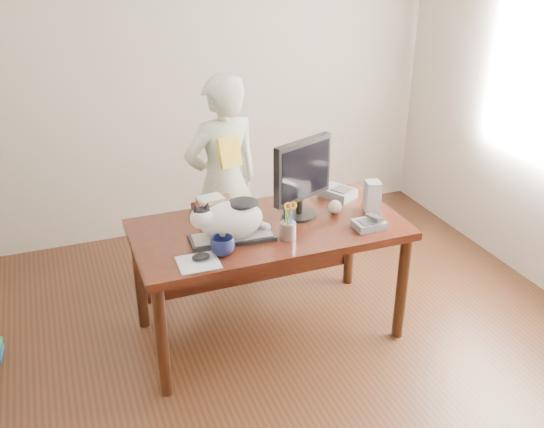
{
  "coord_description": "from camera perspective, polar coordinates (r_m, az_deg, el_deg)",
  "views": [
    {
      "loc": [
        -1.13,
        -2.39,
        2.36
      ],
      "look_at": [
        0.0,
        0.55,
        0.85
      ],
      "focal_mm": 40.0,
      "sensor_mm": 36.0,
      "label": 1
    }
  ],
  "objects": [
    {
      "name": "monitor",
      "position": [
        3.58,
        2.88,
        3.73
      ],
      "size": [
        0.42,
        0.28,
        0.49
      ],
      "rotation": [
        0.0,
        0.0,
        0.4
      ],
      "color": "black",
      "rests_on": "desk"
    },
    {
      "name": "baseball",
      "position": [
        3.74,
        5.95,
        0.68
      ],
      "size": [
        0.08,
        0.08,
        0.08
      ],
      "rotation": [
        0.0,
        0.0,
        0.15
      ],
      "color": "beige",
      "rests_on": "desk"
    },
    {
      "name": "held_book",
      "position": [
        3.89,
        -4.04,
        5.87
      ],
      "size": [
        0.16,
        0.11,
        0.2
      ],
      "rotation": [
        0.0,
        0.0,
        0.21
      ],
      "color": "yellow",
      "rests_on": "person"
    },
    {
      "name": "calculator",
      "position": [
        3.97,
        6.21,
        2.02
      ],
      "size": [
        0.24,
        0.26,
        0.06
      ],
      "rotation": [
        0.0,
        0.0,
        0.49
      ],
      "color": "slate",
      "rests_on": "desk"
    },
    {
      "name": "pen_cup",
      "position": [
        3.41,
        1.54,
        -1.37
      ],
      "size": [
        0.1,
        0.1,
        0.23
      ],
      "rotation": [
        0.0,
        0.0,
        -0.08
      ],
      "color": "#99999F",
      "rests_on": "desk"
    },
    {
      "name": "book_stack",
      "position": [
        3.78,
        -5.55,
        0.92
      ],
      "size": [
        0.25,
        0.19,
        0.09
      ],
      "rotation": [
        0.0,
        0.0,
        0.04
      ],
      "color": "#481713",
      "rests_on": "desk"
    },
    {
      "name": "room",
      "position": [
        2.83,
        4.0,
        4.64
      ],
      "size": [
        4.5,
        4.5,
        4.5
      ],
      "color": "black",
      "rests_on": "ground"
    },
    {
      "name": "speaker",
      "position": [
        3.77,
        9.42,
        1.63
      ],
      "size": [
        0.11,
        0.12,
        0.2
      ],
      "rotation": [
        0.0,
        0.0,
        -0.25
      ],
      "color": "gray",
      "rests_on": "desk"
    },
    {
      "name": "mousepad",
      "position": [
        3.22,
        -6.95,
        -4.56
      ],
      "size": [
        0.22,
        0.2,
        0.0
      ],
      "rotation": [
        0.0,
        0.0,
        -0.02
      ],
      "color": "silver",
      "rests_on": "desk"
    },
    {
      "name": "person",
      "position": [
        4.15,
        -4.61,
        2.83
      ],
      "size": [
        0.62,
        0.47,
        1.52
      ],
      "primitive_type": "imported",
      "rotation": [
        0.0,
        0.0,
        3.35
      ],
      "color": "white",
      "rests_on": "ground"
    },
    {
      "name": "coffee_mug",
      "position": [
        3.26,
        -4.67,
        -3.02
      ],
      "size": [
        0.17,
        0.17,
        0.1
      ],
      "primitive_type": "imported",
      "rotation": [
        0.0,
        0.0,
        0.34
      ],
      "color": "#0D1235",
      "rests_on": "desk"
    },
    {
      "name": "cat",
      "position": [
        3.37,
        -4.06,
        -0.44
      ],
      "size": [
        0.47,
        0.25,
        0.27
      ],
      "rotation": [
        0.0,
        0.0,
        -0.08
      ],
      "color": "white",
      "rests_on": "keyboard"
    },
    {
      "name": "keyboard",
      "position": [
        3.43,
        -3.76,
        -2.22
      ],
      "size": [
        0.49,
        0.22,
        0.03
      ],
      "rotation": [
        0.0,
        0.0,
        -0.08
      ],
      "color": "black",
      "rests_on": "desk"
    },
    {
      "name": "phone",
      "position": [
        3.59,
        9.16,
        -0.88
      ],
      "size": [
        0.18,
        0.15,
        0.08
      ],
      "rotation": [
        0.0,
        0.0,
        0.0
      ],
      "color": "slate",
      "rests_on": "desk"
    },
    {
      "name": "mouse",
      "position": [
        3.23,
        -6.71,
        -4.02
      ],
      "size": [
        0.1,
        0.07,
        0.04
      ],
      "rotation": [
        0.0,
        0.0,
        -0.02
      ],
      "color": "black",
      "rests_on": "mousepad"
    },
    {
      "name": "desk",
      "position": [
        3.71,
        -0.71,
        -2.65
      ],
      "size": [
        1.6,
        0.8,
        0.75
      ],
      "color": "black",
      "rests_on": "ground"
    }
  ]
}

